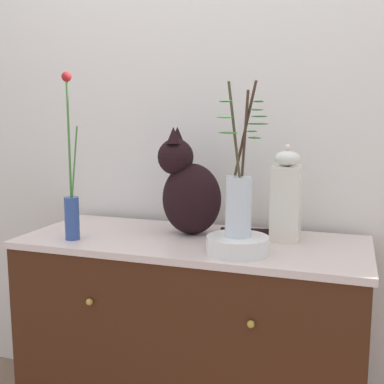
% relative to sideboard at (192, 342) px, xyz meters
% --- Properties ---
extents(wall_back, '(4.40, 0.08, 2.60)m').
position_rel_sideboard_xyz_m(wall_back, '(0.00, 0.34, 0.88)').
color(wall_back, silver).
rests_on(wall_back, ground_plane).
extents(sideboard, '(1.30, 0.56, 0.83)m').
position_rel_sideboard_xyz_m(sideboard, '(0.00, 0.00, 0.00)').
color(sideboard, '#3F1E0F').
rests_on(sideboard, ground_plane).
extents(cat_sitting, '(0.45, 0.21, 0.42)m').
position_rel_sideboard_xyz_m(cat_sitting, '(-0.04, 0.07, 0.59)').
color(cat_sitting, black).
rests_on(cat_sitting, sideboard).
extents(vase_slim_green, '(0.07, 0.05, 0.62)m').
position_rel_sideboard_xyz_m(vase_slim_green, '(-0.42, -0.15, 0.56)').
color(vase_slim_green, '#304A8C').
rests_on(vase_slim_green, sideboard).
extents(bowl_porcelain, '(0.21, 0.21, 0.06)m').
position_rel_sideboard_xyz_m(bowl_porcelain, '(0.21, -0.13, 0.45)').
color(bowl_porcelain, white).
rests_on(bowl_porcelain, sideboard).
extents(vase_glass_clear, '(0.16, 0.22, 0.52)m').
position_rel_sideboard_xyz_m(vase_glass_clear, '(0.21, -0.13, 0.61)').
color(vase_glass_clear, silver).
rests_on(vase_glass_clear, bowl_porcelain).
extents(jar_lidded_porcelain, '(0.10, 0.10, 0.36)m').
position_rel_sideboard_xyz_m(jar_lidded_porcelain, '(0.34, 0.09, 0.58)').
color(jar_lidded_porcelain, silver).
rests_on(jar_lidded_porcelain, sideboard).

